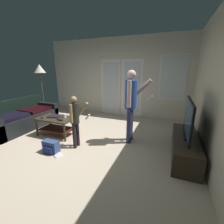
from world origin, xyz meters
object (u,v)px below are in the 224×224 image
(flat_screen_tv, at_px, (188,119))
(laptop_closed, at_px, (55,116))
(tv_stand, at_px, (185,146))
(cup_near_edge, at_px, (64,116))
(dvd_remote_slim, at_px, (42,117))
(leather_couch, at_px, (23,118))
(floor_lamp, at_px, (40,71))
(backpack, at_px, (51,147))
(loose_keyboard, at_px, (56,152))
(person_child, at_px, (75,118))
(person_adult, at_px, (131,101))
(coffee_table, at_px, (56,122))
(tv_remote_black, at_px, (60,120))

(flat_screen_tv, relative_size, laptop_closed, 3.62)
(tv_stand, relative_size, cup_near_edge, 14.43)
(flat_screen_tv, distance_m, dvd_remote_slim, 3.38)
(leather_couch, relative_size, dvd_remote_slim, 11.48)
(tv_stand, height_order, floor_lamp, floor_lamp)
(backpack, distance_m, loose_keyboard, 0.15)
(flat_screen_tv, xyz_separation_m, person_child, (-2.18, -0.46, -0.09))
(tv_stand, distance_m, laptop_closed, 3.14)
(person_adult, bearing_deg, laptop_closed, -171.94)
(person_child, relative_size, loose_keyboard, 2.59)
(coffee_table, bearing_deg, flat_screen_tv, 1.93)
(coffee_table, bearing_deg, tv_remote_black, -28.94)
(tv_stand, height_order, laptop_closed, laptop_closed)
(tv_remote_black, height_order, dvd_remote_slim, same)
(laptop_closed, bearing_deg, backpack, -69.66)
(person_child, relative_size, tv_remote_black, 6.66)
(coffee_table, distance_m, backpack, 0.93)
(tv_remote_black, relative_size, dvd_remote_slim, 1.00)
(coffee_table, relative_size, person_child, 0.83)
(flat_screen_tv, bearing_deg, tv_stand, -65.08)
(leather_couch, relative_size, loose_keyboard, 4.46)
(tv_remote_black, bearing_deg, loose_keyboard, -49.66)
(cup_near_edge, height_order, tv_remote_black, cup_near_edge)
(cup_near_edge, bearing_deg, loose_keyboard, -64.50)
(cup_near_edge, bearing_deg, flat_screen_tv, 0.16)
(floor_lamp, distance_m, backpack, 3.20)
(tv_stand, xyz_separation_m, cup_near_edge, (-2.84, -0.00, 0.31))
(backpack, bearing_deg, dvd_remote_slim, 142.62)
(person_adult, xyz_separation_m, cup_near_edge, (-1.68, -0.24, -0.47))
(leather_couch, relative_size, laptop_closed, 6.23)
(person_adult, relative_size, backpack, 5.02)
(tv_stand, distance_m, floor_lamp, 4.94)
(leather_couch, relative_size, backpack, 5.95)
(tv_stand, xyz_separation_m, loose_keyboard, (-2.44, -0.84, -0.19))
(backpack, height_order, dvd_remote_slim, dvd_remote_slim)
(tv_remote_black, bearing_deg, person_adult, 25.89)
(tv_stand, height_order, flat_screen_tv, flat_screen_tv)
(laptop_closed, height_order, tv_remote_black, laptop_closed)
(coffee_table, height_order, dvd_remote_slim, dvd_remote_slim)
(person_child, bearing_deg, laptop_closed, 156.20)
(loose_keyboard, bearing_deg, flat_screen_tv, 18.98)
(floor_lamp, relative_size, backpack, 5.57)
(cup_near_edge, distance_m, tv_remote_black, 0.23)
(person_adult, relative_size, laptop_closed, 5.27)
(floor_lamp, bearing_deg, person_child, -32.30)
(dvd_remote_slim, bearing_deg, coffee_table, 63.58)
(tv_stand, relative_size, person_adult, 0.92)
(tv_stand, bearing_deg, flat_screen_tv, 114.92)
(flat_screen_tv, relative_size, loose_keyboard, 2.59)
(leather_couch, distance_m, floor_lamp, 1.76)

